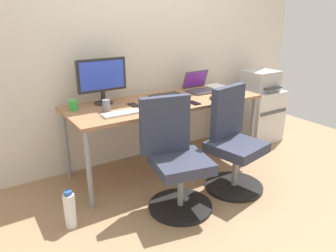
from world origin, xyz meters
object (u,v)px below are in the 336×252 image
at_px(water_bottle_on_floor, 70,210).
at_px(open_laptop, 200,86).
at_px(side_cabinet, 257,115).
at_px(coffee_mug, 73,105).
at_px(printer, 261,80).
at_px(desktop_monitor, 102,78).
at_px(office_chair_right, 233,144).
at_px(office_chair_left, 175,160).

bearing_deg(water_bottle_on_floor, open_laptop, 19.69).
xyz_separation_m(side_cabinet, coffee_mug, (-2.30, 0.10, 0.46)).
relative_size(printer, desktop_monitor, 0.83).
distance_m(office_chair_right, open_laptop, 0.90).
xyz_separation_m(desktop_monitor, coffee_mug, (-0.31, -0.07, -0.20)).
height_order(desktop_monitor, open_laptop, desktop_monitor).
height_order(office_chair_right, coffee_mug, office_chair_right).
bearing_deg(desktop_monitor, side_cabinet, -4.78).
bearing_deg(open_laptop, desktop_monitor, 175.27).
relative_size(open_laptop, coffee_mug, 3.37).
relative_size(office_chair_left, printer, 2.35).
bearing_deg(printer, office_chair_right, -147.09).
xyz_separation_m(office_chair_right, water_bottle_on_floor, (-1.48, 0.19, -0.28)).
bearing_deg(printer, desktop_monitor, 175.19).
height_order(water_bottle_on_floor, desktop_monitor, desktop_monitor).
xyz_separation_m(printer, water_bottle_on_floor, (-2.59, -0.53, -0.62)).
distance_m(office_chair_left, side_cabinet, 1.89).
bearing_deg(printer, side_cabinet, 90.00).
bearing_deg(office_chair_left, desktop_monitor, 105.34).
relative_size(office_chair_left, coffee_mug, 10.22).
height_order(water_bottle_on_floor, open_laptop, open_laptop).
bearing_deg(office_chair_right, desktop_monitor, 134.88).
height_order(printer, open_laptop, open_laptop).
bearing_deg(office_chair_right, open_laptop, 74.67).
xyz_separation_m(side_cabinet, printer, (-0.00, -0.00, 0.44)).
relative_size(desktop_monitor, coffee_mug, 5.22).
bearing_deg(office_chair_right, side_cabinet, 32.95).
relative_size(printer, open_laptop, 1.29).
height_order(open_laptop, coffee_mug, open_laptop).
bearing_deg(open_laptop, side_cabinet, -4.85).
distance_m(office_chair_right, printer, 1.37).
relative_size(office_chair_right, desktop_monitor, 1.96).
distance_m(office_chair_right, coffee_mug, 1.49).
xyz_separation_m(office_chair_left, desktop_monitor, (-0.24, 0.89, 0.56)).
height_order(side_cabinet, coffee_mug, coffee_mug).
height_order(office_chair_right, printer, office_chair_right).
bearing_deg(coffee_mug, office_chair_left, -55.95).
bearing_deg(side_cabinet, desktop_monitor, 175.22).
bearing_deg(water_bottle_on_floor, office_chair_left, -12.49).
xyz_separation_m(printer, desktop_monitor, (-1.99, 0.17, 0.22)).
distance_m(office_chair_right, desktop_monitor, 1.37).
xyz_separation_m(office_chair_right, printer, (1.11, 0.72, 0.34)).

